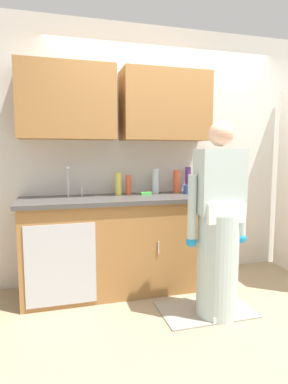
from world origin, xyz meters
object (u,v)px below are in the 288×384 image
bottle_cleaner_spray (155,181)px  cup_by_sink (187,189)px  bottle_water_short (118,184)px  knife_on_counter (209,195)px  bottle_dish_liquid (188,179)px  sponge (146,193)px  person_at_sink (218,235)px  bottle_soap (177,181)px  sink (73,200)px  bottle_water_tall (128,185)px

bottle_cleaner_spray → cup_by_sink: 0.35m
bottle_water_short → knife_on_counter: 0.94m
bottle_dish_liquid → knife_on_counter: bottle_dish_liquid is taller
bottle_cleaner_spray → sponge: bottle_cleaner_spray is taller
bottle_dish_liquid → bottle_cleaner_spray: 0.40m
knife_on_counter → sponge: sponge is taller
person_at_sink → cup_by_sink: size_ratio=17.29×
cup_by_sink → sponge: size_ratio=0.85×
person_at_sink → bottle_soap: size_ratio=6.59×
cup_by_sink → sink: bearing=-177.6°
person_at_sink → bottle_dish_liquid: 1.05m
sink → bottle_soap: (1.11, 0.17, 0.14)m
sink → bottle_cleaner_spray: (0.87, 0.18, 0.15)m
bottle_water_tall → sponge: 0.20m
bottle_dish_liquid → bottle_water_tall: bottle_dish_liquid is taller
sink → knife_on_counter: sink is taller
bottle_dish_liquid → knife_on_counter: (0.09, -0.33, -0.14)m
bottle_dish_liquid → bottle_soap: bottle_dish_liquid is taller
bottle_soap → knife_on_counter: (0.24, -0.29, -0.12)m
bottle_dish_liquid → knife_on_counter: size_ratio=1.16×
bottle_water_short → bottle_cleaner_spray: bottle_cleaner_spray is taller
bottle_cleaner_spray → knife_on_counter: bearing=-31.0°
person_at_sink → bottle_water_short: 1.17m
bottle_water_short → knife_on_counter: size_ratio=0.96×
sink → bottle_dish_liquid: size_ratio=1.80×
sink → person_at_sink: size_ratio=0.31×
bottle_water_tall → knife_on_counter: 0.84m
knife_on_counter → sponge: size_ratio=2.18×
sink → bottle_water_tall: (0.57, 0.16, 0.11)m
person_at_sink → knife_on_counter: (0.23, 0.64, 0.25)m
bottle_water_short → bottle_cleaner_spray: (0.41, 0.03, 0.02)m
bottle_dish_liquid → person_at_sink: bearing=-98.2°
person_at_sink → bottle_soap: bearing=90.7°
sink → sponge: bearing=6.2°
bottle_dish_liquid → bottle_cleaner_spray: size_ratio=1.05×
sink → person_at_sink: person_at_sink is taller
sink → person_at_sink: 1.37m
bottle_soap → bottle_cleaner_spray: bearing=178.6°
person_at_sink → knife_on_counter: person_at_sink is taller
bottle_water_short → sponge: bottle_water_short is taller
bottle_cleaner_spray → knife_on_counter: (0.49, -0.29, -0.13)m
sink → bottle_cleaner_spray: bearing=11.4°
bottle_soap → sponge: size_ratio=2.24×
sink → sponge: 0.74m
person_at_sink → sponge: person_at_sink is taller
bottle_water_short → bottle_cleaner_spray: 0.41m
person_at_sink → bottle_dish_liquid: (0.14, 0.97, 0.39)m
bottle_dish_liquid → cup_by_sink: 0.21m
sponge → cup_by_sink: bearing=-4.1°
bottle_water_short → person_at_sink: bearing=-53.7°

